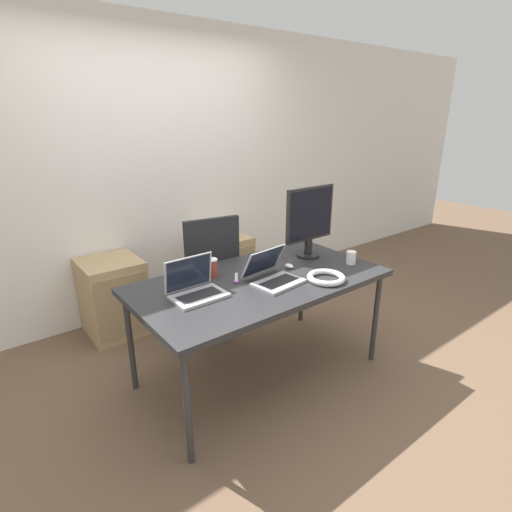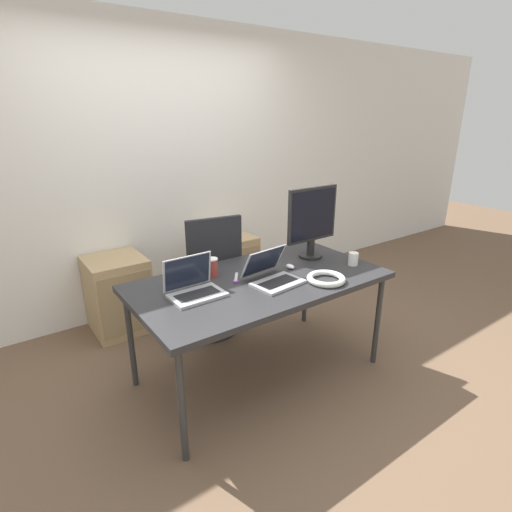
% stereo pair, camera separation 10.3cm
% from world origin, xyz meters
% --- Properties ---
extents(ground_plane, '(14.00, 14.00, 0.00)m').
position_xyz_m(ground_plane, '(0.00, 0.00, 0.00)').
color(ground_plane, brown).
extents(wall_back, '(10.00, 0.05, 2.60)m').
position_xyz_m(wall_back, '(0.00, 1.52, 1.30)').
color(wall_back, silver).
rests_on(wall_back, ground_plane).
extents(desk, '(1.71, 0.91, 0.75)m').
position_xyz_m(desk, '(0.00, 0.00, 0.71)').
color(desk, '#28282B').
rests_on(desk, ground_plane).
extents(office_chair, '(0.56, 0.59, 1.07)m').
position_xyz_m(office_chair, '(-0.00, 0.74, 0.40)').
color(office_chair, '#232326').
rests_on(office_chair, ground_plane).
extents(cabinet_left, '(0.47, 0.49, 0.66)m').
position_xyz_m(cabinet_left, '(-0.62, 1.24, 0.33)').
color(cabinet_left, tan).
rests_on(cabinet_left, ground_plane).
extents(cabinet_right, '(0.47, 0.49, 0.66)m').
position_xyz_m(cabinet_right, '(0.50, 1.24, 0.33)').
color(cabinet_right, tan).
rests_on(cabinet_right, ground_plane).
extents(laptop_left, '(0.35, 0.35, 0.21)m').
position_xyz_m(laptop_left, '(0.04, -0.09, 0.80)').
color(laptop_left, '#ADADB2').
rests_on(laptop_left, desk).
extents(laptop_right, '(0.33, 0.25, 0.23)m').
position_xyz_m(laptop_right, '(-0.48, 0.03, 0.80)').
color(laptop_right, '#ADADB2').
rests_on(laptop_right, desk).
extents(monitor, '(0.46, 0.18, 0.55)m').
position_xyz_m(monitor, '(0.57, 0.12, 1.05)').
color(monitor, black).
rests_on(monitor, desk).
extents(mouse, '(0.05, 0.07, 0.03)m').
position_xyz_m(mouse, '(0.29, 0.02, 0.77)').
color(mouse, silver).
rests_on(mouse, desk).
extents(coffee_cup_white, '(0.07, 0.07, 0.10)m').
position_xyz_m(coffee_cup_white, '(0.71, -0.19, 0.80)').
color(coffee_cup_white, white).
rests_on(coffee_cup_white, desk).
extents(coffee_cup_brown, '(0.08, 0.08, 0.13)m').
position_xyz_m(coffee_cup_brown, '(-0.24, 0.23, 0.82)').
color(coffee_cup_brown, maroon).
rests_on(coffee_cup_brown, desk).
extents(cable_coil, '(0.26, 0.26, 0.04)m').
position_xyz_m(cable_coil, '(0.33, -0.29, 0.77)').
color(cable_coil, white).
rests_on(cable_coil, desk).
extents(scissors, '(0.12, 0.15, 0.01)m').
position_xyz_m(scissors, '(-0.14, 0.09, 0.76)').
color(scissors, '#B2B2B7').
rests_on(scissors, desk).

